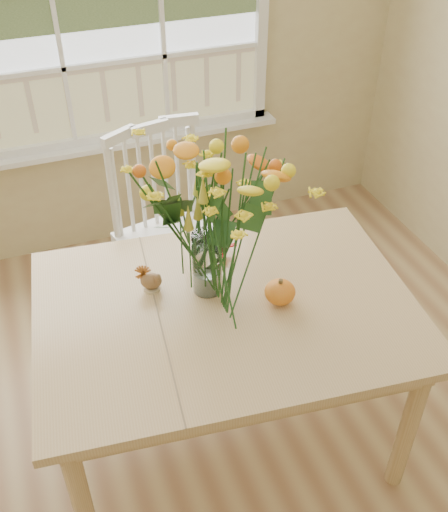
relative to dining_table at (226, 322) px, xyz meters
name	(u,v)px	position (x,y,z in m)	size (l,w,h in m)	color
wall_back	(56,28)	(-0.30, 1.66, 0.68)	(4.00, 0.02, 2.70)	tan
dining_table	(226,322)	(0.00, 0.00, 0.00)	(1.54, 1.17, 0.77)	tan
windsor_chair	(166,223)	(0.00, 0.85, -0.08)	(0.58, 0.56, 1.06)	white
flower_vase	(206,206)	(-0.03, 0.11, 0.48)	(0.54, 0.54, 0.64)	white
pumpkin	(280,293)	(0.20, -0.06, 0.14)	(0.12, 0.12, 0.09)	orange
turkey_figurine	(151,281)	(-0.24, 0.19, 0.13)	(0.10, 0.08, 0.10)	#CCB78C
dark_gourd	(215,250)	(0.06, 0.29, 0.13)	(0.13, 0.09, 0.08)	#38160F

